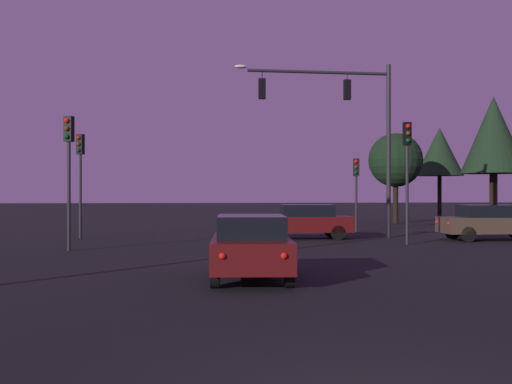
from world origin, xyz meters
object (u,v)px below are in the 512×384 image
at_px(car_nearside_lane, 251,246).
at_px(tree_behind_sign, 396,160).
at_px(tree_center_horizon, 493,135).
at_px(traffic_light_far_side, 356,180).
at_px(tree_left_far, 440,152).
at_px(car_crossing_left, 304,221).
at_px(traffic_signal_mast_arm, 347,116).
at_px(traffic_light_corner_right, 69,156).
at_px(traffic_light_median, 80,165).
at_px(traffic_light_corner_left, 407,159).
at_px(car_crossing_right, 492,222).

bearing_deg(car_nearside_lane, tree_behind_sign, 64.26).
relative_size(car_nearside_lane, tree_center_horizon, 0.50).
distance_m(traffic_light_far_side, tree_left_far, 16.31).
xyz_separation_m(car_nearside_lane, car_crossing_left, (3.42, 11.92, 0.00)).
relative_size(traffic_signal_mast_arm, tree_behind_sign, 1.32).
relative_size(traffic_light_far_side, tree_behind_sign, 0.64).
distance_m(car_crossing_left, tree_left_far, 21.82).
bearing_deg(traffic_light_corner_right, car_nearside_lane, -52.16).
bearing_deg(tree_left_far, traffic_light_median, -145.77).
bearing_deg(traffic_light_corner_left, tree_left_far, 64.33).
relative_size(car_crossing_right, tree_left_far, 0.65).
distance_m(traffic_signal_mast_arm, tree_left_far, 19.93).
distance_m(traffic_light_median, car_crossing_right, 18.12).
bearing_deg(car_crossing_left, traffic_light_far_side, 49.68).
xyz_separation_m(traffic_light_far_side, tree_left_far, (9.77, 12.85, 2.34)).
xyz_separation_m(car_crossing_right, tree_left_far, (5.33, 18.40, 4.25)).
height_order(traffic_light_median, car_crossing_left, traffic_light_median).
bearing_deg(tree_center_horizon, traffic_signal_mast_arm, -139.72).
xyz_separation_m(traffic_light_median, tree_center_horizon, (24.08, 9.50, 2.42)).
relative_size(car_nearside_lane, tree_behind_sign, 0.69).
bearing_deg(tree_behind_sign, car_nearside_lane, -115.74).
relative_size(traffic_light_far_side, tree_left_far, 0.55).
bearing_deg(traffic_light_far_side, tree_left_far, 52.76).
xyz_separation_m(traffic_light_corner_left, traffic_light_corner_right, (-12.70, -1.22, -0.05)).
xyz_separation_m(traffic_light_corner_left, car_crossing_left, (-3.50, 3.26, -2.59)).
xyz_separation_m(traffic_light_far_side, car_crossing_right, (4.44, -5.55, -1.91)).
bearing_deg(traffic_light_median, tree_behind_sign, 31.72).
bearing_deg(traffic_light_median, traffic_signal_mast_arm, -3.89).
relative_size(traffic_signal_mast_arm, traffic_light_corner_left, 1.63).
height_order(traffic_signal_mast_arm, tree_center_horizon, tree_center_horizon).
height_order(traffic_light_corner_right, car_crossing_right, traffic_light_corner_right).
bearing_deg(car_crossing_left, traffic_light_corner_right, -154.03).
distance_m(traffic_light_corner_left, tree_behind_sign, 16.44).
bearing_deg(tree_behind_sign, traffic_signal_mast_arm, -117.59).
bearing_deg(tree_behind_sign, traffic_light_far_side, -120.29).
relative_size(traffic_light_corner_right, tree_left_far, 0.69).
distance_m(traffic_light_median, tree_center_horizon, 26.00).
bearing_deg(car_crossing_left, tree_center_horizon, 36.97).
bearing_deg(car_crossing_right, traffic_signal_mast_arm, 161.95).
xyz_separation_m(traffic_light_corner_left, car_crossing_right, (4.35, 1.73, -2.59)).
distance_m(traffic_signal_mast_arm, car_crossing_right, 7.73).
bearing_deg(car_nearside_lane, traffic_light_corner_left, 51.38).
height_order(traffic_signal_mast_arm, traffic_light_corner_left, traffic_signal_mast_arm).
bearing_deg(traffic_light_far_side, traffic_light_corner_left, -89.27).
bearing_deg(traffic_signal_mast_arm, car_crossing_right, -18.05).
height_order(traffic_light_corner_left, tree_behind_sign, tree_behind_sign).
xyz_separation_m(traffic_light_corner_right, traffic_light_far_side, (12.61, 8.50, -0.63)).
relative_size(tree_behind_sign, tree_left_far, 0.87).
bearing_deg(tree_center_horizon, traffic_light_far_side, -148.29).
relative_size(car_crossing_left, tree_behind_sign, 0.72).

